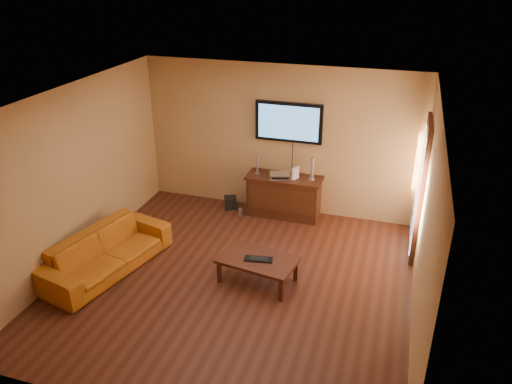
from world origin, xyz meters
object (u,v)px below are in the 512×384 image
at_px(media_console, 284,196).
at_px(game_console, 295,173).
at_px(keyboard, 258,259).
at_px(av_receiver, 280,176).
at_px(television, 289,122).
at_px(subwoofer, 230,202).
at_px(bottle, 240,213).
at_px(speaker_left, 257,166).
at_px(sofa, 106,246).
at_px(coffee_table, 258,261).
at_px(speaker_right, 312,170).

xyz_separation_m(media_console, game_console, (0.21, -0.03, 0.49)).
height_order(media_console, keyboard, media_console).
distance_m(media_console, av_receiver, 0.43).
relative_size(television, keyboard, 2.81).
xyz_separation_m(subwoofer, bottle, (0.31, -0.33, -0.01)).
xyz_separation_m(media_console, speaker_left, (-0.50, 0.00, 0.53)).
relative_size(sofa, speaker_left, 6.32).
distance_m(av_receiver, subwoofer, 1.19).
distance_m(coffee_table, speaker_right, 2.26).
relative_size(speaker_right, av_receiver, 1.12).
relative_size(av_receiver, subwoofer, 1.61).
relative_size(av_receiver, game_console, 1.60).
distance_m(media_console, bottle, 0.85).
height_order(av_receiver, bottle, av_receiver).
bearing_deg(speaker_left, coffee_table, -72.81).
bearing_deg(sofa, media_console, -26.96).
relative_size(speaker_left, speaker_right, 0.83).
distance_m(sofa, subwoofer, 2.72).
relative_size(speaker_left, subwoofer, 1.49).
relative_size(coffee_table, bottle, 5.72).
distance_m(coffee_table, av_receiver, 2.14).
xyz_separation_m(bottle, keyboard, (0.90, -1.81, 0.30)).
height_order(television, sofa, television).
xyz_separation_m(media_console, keyboard, (0.17, -2.16, 0.02)).
height_order(media_console, speaker_left, speaker_left).
relative_size(coffee_table, subwoofer, 5.37).
bearing_deg(coffee_table, av_receiver, 96.05).
bearing_deg(media_console, speaker_right, 3.46).
bearing_deg(game_console, keyboard, -67.05).
bearing_deg(media_console, sofa, -130.22).
xyz_separation_m(media_console, speaker_right, (0.49, 0.03, 0.56)).
bearing_deg(television, speaker_left, -156.64).
distance_m(speaker_left, subwoofer, 0.96).
distance_m(coffee_table, subwoofer, 2.43).
height_order(speaker_right, bottle, speaker_right).
bearing_deg(speaker_left, keyboard, -72.62).
distance_m(television, av_receiver, 0.95).
xyz_separation_m(media_console, subwoofer, (-1.03, -0.02, -0.27)).
relative_size(sofa, game_console, 9.31).
xyz_separation_m(media_console, bottle, (-0.72, -0.34, -0.29)).
relative_size(television, subwoofer, 5.39).
bearing_deg(subwoofer, sofa, -137.81).
relative_size(media_console, speaker_left, 4.13).
height_order(coffee_table, bottle, coffee_table).
distance_m(speaker_right, keyboard, 2.28).
bearing_deg(game_console, sofa, -109.27).
xyz_separation_m(television, game_console, (0.21, -0.24, -0.83)).
height_order(media_console, coffee_table, media_console).
distance_m(media_console, sofa, 3.27).
distance_m(speaker_right, game_console, 0.30).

